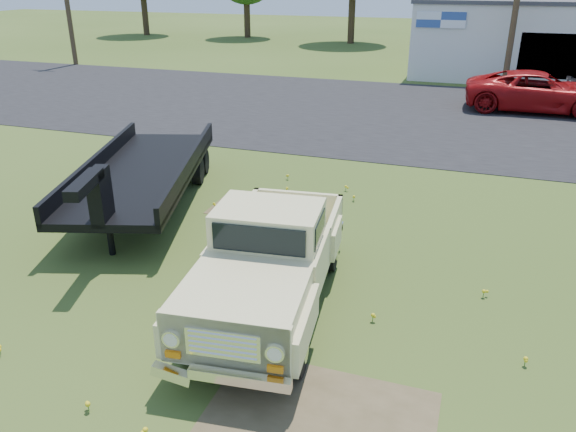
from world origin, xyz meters
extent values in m
plane|color=#344C18|center=(0.00, 0.00, 0.00)|extent=(140.00, 140.00, 0.00)
cube|color=black|center=(0.00, 15.00, 0.00)|extent=(90.00, 14.00, 0.02)
cube|color=#4E432A|center=(1.50, -3.00, 0.00)|extent=(3.00, 2.00, 0.01)
cube|color=#4E432A|center=(-2.00, 3.50, 0.00)|extent=(2.20, 1.60, 0.01)
cube|color=silver|center=(6.00, 27.00, 2.00)|extent=(14.00, 8.00, 4.00)
cube|color=#3F3F44|center=(6.00, 27.00, 4.05)|extent=(14.20, 8.20, 0.20)
cube|color=black|center=(6.00, 23.05, 1.60)|extent=(3.00, 0.10, 2.20)
cube|color=white|center=(0.50, 22.95, 3.20)|extent=(2.50, 0.08, 0.80)
cylinder|color=#3A2A1A|center=(-28.00, 40.00, 1.80)|extent=(0.56, 0.56, 3.60)
cylinder|color=#3A2A1A|center=(-18.00, 41.00, 1.62)|extent=(0.56, 0.56, 3.24)
cylinder|color=#3A2A1A|center=(-8.00, 39.50, 1.98)|extent=(0.56, 0.56, 3.96)
cylinder|color=#3A2A1A|center=(2.00, 40.50, 1.89)|extent=(0.56, 0.56, 3.78)
imported|color=#9B0E10|center=(5.23, 17.30, 0.82)|extent=(5.94, 2.82, 1.64)
camera|label=1|loc=(2.98, -8.57, 5.41)|focal=35.00mm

